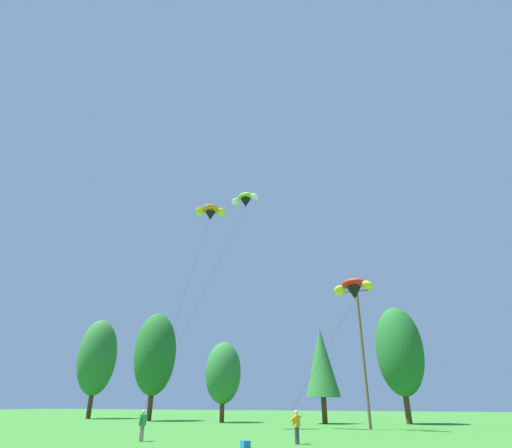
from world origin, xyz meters
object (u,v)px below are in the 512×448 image
at_px(utility_pole, 362,349).
at_px(picnic_cooler, 245,444).
at_px(parafoil_kite_high_lime_white, 245,200).
at_px(kite_flyer_mid, 297,424).
at_px(parafoil_kite_far_orange, 210,212).
at_px(parafoil_kite_mid_red_yellow, 354,288).
at_px(kite_flyer_near, 143,423).

bearing_deg(utility_pole, picnic_cooler, -102.47).
bearing_deg(parafoil_kite_high_lime_white, utility_pole, 23.55).
relative_size(kite_flyer_mid, parafoil_kite_far_orange, 0.09).
bearing_deg(parafoil_kite_mid_red_yellow, utility_pole, 92.34).
bearing_deg(kite_flyer_near, kite_flyer_mid, 11.16).
distance_m(parafoil_kite_mid_red_yellow, parafoil_kite_far_orange, 16.21).
height_order(utility_pole, parafoil_kite_high_lime_white, parafoil_kite_high_lime_white).
distance_m(parafoil_kite_high_lime_white, parafoil_kite_mid_red_yellow, 14.33).
relative_size(kite_flyer_near, parafoil_kite_far_orange, 0.09).
bearing_deg(utility_pole, parafoil_kite_mid_red_yellow, -87.66).
distance_m(kite_flyer_mid, parafoil_kite_high_lime_white, 24.48).
xyz_separation_m(utility_pole, parafoil_kite_mid_red_yellow, (0.10, -2.52, 5.02)).
bearing_deg(parafoil_kite_mid_red_yellow, picnic_cooler, -104.81).
bearing_deg(parafoil_kite_high_lime_white, kite_flyer_near, -95.22).
relative_size(parafoil_kite_high_lime_white, picnic_cooler, 40.78).
bearing_deg(parafoil_kite_far_orange, parafoil_kite_mid_red_yellow, 13.18).
height_order(parafoil_kite_far_orange, picnic_cooler, parafoil_kite_far_orange).
relative_size(utility_pole, kite_flyer_mid, 7.40).
height_order(kite_flyer_mid, parafoil_kite_high_lime_white, parafoil_kite_high_lime_white).
bearing_deg(kite_flyer_mid, parafoil_kite_high_lime_white, 126.64).
distance_m(kite_flyer_mid, picnic_cooler, 3.51).
relative_size(kite_flyer_mid, parafoil_kite_mid_red_yellow, 0.13).
bearing_deg(parafoil_kite_mid_red_yellow, parafoil_kite_high_lime_white, -169.79).
height_order(kite_flyer_near, parafoil_kite_high_lime_white, parafoil_kite_high_lime_white).
distance_m(kite_flyer_mid, parafoil_kite_far_orange, 24.04).
distance_m(utility_pole, parafoil_kite_far_orange, 19.85).
xyz_separation_m(kite_flyer_mid, parafoil_kite_far_orange, (-11.22, 9.23, 19.16)).
distance_m(utility_pole, picnic_cooler, 19.24).
xyz_separation_m(kite_flyer_mid, parafoil_kite_high_lime_white, (-7.85, 10.56, 20.64)).
xyz_separation_m(parafoil_kite_high_lime_white, parafoil_kite_far_orange, (-3.36, -1.33, -1.48)).
bearing_deg(kite_flyer_mid, parafoil_kite_far_orange, 140.55).
relative_size(kite_flyer_near, parafoil_kite_mid_red_yellow, 0.13).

